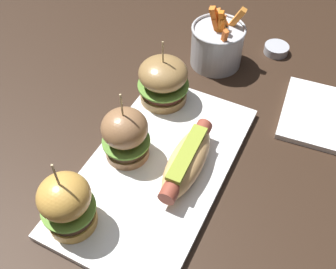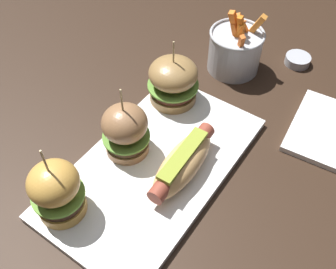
% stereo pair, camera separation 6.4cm
% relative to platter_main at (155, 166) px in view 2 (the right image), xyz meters
% --- Properties ---
extents(ground_plane, '(3.00, 3.00, 0.00)m').
position_rel_platter_main_xyz_m(ground_plane, '(0.00, 0.00, -0.01)').
color(ground_plane, black).
extents(platter_main, '(0.41, 0.23, 0.01)m').
position_rel_platter_main_xyz_m(platter_main, '(0.00, 0.00, 0.00)').
color(platter_main, white).
rests_on(platter_main, ground).
extents(hot_dog, '(0.17, 0.06, 0.05)m').
position_rel_platter_main_xyz_m(hot_dog, '(0.01, -0.05, 0.03)').
color(hot_dog, tan).
rests_on(hot_dog, platter_main).
extents(slider_left, '(0.08, 0.08, 0.15)m').
position_rel_platter_main_xyz_m(slider_left, '(-0.16, 0.07, 0.06)').
color(slider_left, gold).
rests_on(slider_left, platter_main).
extents(slider_center, '(0.08, 0.08, 0.14)m').
position_rel_platter_main_xyz_m(slider_center, '(0.00, 0.06, 0.06)').
color(slider_center, '#936844').
rests_on(slider_center, platter_main).
extents(slider_right, '(0.10, 0.10, 0.14)m').
position_rel_platter_main_xyz_m(slider_right, '(0.16, 0.07, 0.05)').
color(slider_right, olive).
rests_on(slider_right, platter_main).
extents(fries_bucket, '(0.12, 0.12, 0.14)m').
position_rel_platter_main_xyz_m(fries_bucket, '(0.33, 0.02, 0.04)').
color(fries_bucket, '#B7BABF').
rests_on(fries_bucket, ground).
extents(sauce_ramekin, '(0.06, 0.06, 0.02)m').
position_rel_platter_main_xyz_m(sauce_ramekin, '(0.42, -0.09, 0.00)').
color(sauce_ramekin, '#A8AAB2').
rests_on(sauce_ramekin, ground).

